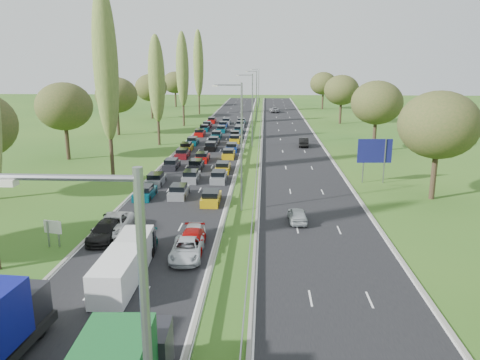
# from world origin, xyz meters

# --- Properties ---
(ground) EXTENTS (260.00, 260.00, 0.00)m
(ground) POSITION_xyz_m (4.50, 80.00, 0.00)
(ground) COLOR #26551A
(ground) RESTS_ON ground
(near_carriageway) EXTENTS (10.50, 215.00, 0.04)m
(near_carriageway) POSITION_xyz_m (-2.25, 82.50, 0.00)
(near_carriageway) COLOR black
(near_carriageway) RESTS_ON ground
(far_carriageway) EXTENTS (10.50, 215.00, 0.04)m
(far_carriageway) POSITION_xyz_m (11.25, 82.50, 0.00)
(far_carriageway) COLOR black
(far_carriageway) RESTS_ON ground
(central_reservation) EXTENTS (2.36, 215.00, 0.32)m
(central_reservation) POSITION_xyz_m (4.50, 82.50, 0.55)
(central_reservation) COLOR gray
(central_reservation) RESTS_ON ground
(lamp_columns) EXTENTS (0.18, 140.18, 12.00)m
(lamp_columns) POSITION_xyz_m (4.50, 78.00, 6.00)
(lamp_columns) COLOR gray
(lamp_columns) RESTS_ON ground
(poplar_row) EXTENTS (2.80, 127.80, 22.44)m
(poplar_row) POSITION_xyz_m (-11.50, 68.17, 12.39)
(poplar_row) COLOR #2D2116
(poplar_row) RESTS_ON ground
(woodland_left) EXTENTS (8.00, 166.00, 11.10)m
(woodland_left) POSITION_xyz_m (-22.00, 62.63, 7.68)
(woodland_left) COLOR #2D2116
(woodland_left) RESTS_ON ground
(woodland_right) EXTENTS (8.00, 153.00, 11.10)m
(woodland_right) POSITION_xyz_m (24.00, 66.67, 7.68)
(woodland_right) COLOR #2D2116
(woodland_right) RESTS_ON ground
(traffic_queue_fill) EXTENTS (9.07, 68.75, 0.80)m
(traffic_queue_fill) POSITION_xyz_m (-2.28, 77.56, 0.44)
(traffic_queue_fill) COLOR #053F4C
(traffic_queue_fill) RESTS_ON ground
(near_car_2) EXTENTS (2.77, 5.62, 1.53)m
(near_car_2) POSITION_xyz_m (-5.76, 36.21, 0.79)
(near_car_2) COLOR silver
(near_car_2) RESTS_ON near_carriageway
(near_car_3) EXTENTS (2.03, 4.89, 1.41)m
(near_car_3) POSITION_xyz_m (-5.95, 34.78, 0.73)
(near_car_3) COLOR black
(near_car_3) RESTS_ON near_carriageway
(near_car_7) EXTENTS (2.10, 4.75, 1.36)m
(near_car_7) POSITION_xyz_m (-2.31, 31.89, 0.70)
(near_car_7) COLOR #055253
(near_car_7) RESTS_ON near_carriageway
(near_car_10) EXTENTS (2.41, 4.88, 1.33)m
(near_car_10) POSITION_xyz_m (1.12, 31.56, 0.69)
(near_car_10) COLOR silver
(near_car_10) RESTS_ON near_carriageway
(near_car_11) EXTENTS (2.03, 4.73, 1.36)m
(near_car_11) POSITION_xyz_m (1.21, 33.18, 0.70)
(near_car_11) COLOR #AC0C0A
(near_car_11) RESTS_ON near_carriageway
(near_car_12) EXTENTS (1.96, 4.29, 1.43)m
(near_car_12) POSITION_xyz_m (1.20, 34.46, 0.73)
(near_car_12) COLOR white
(near_car_12) RESTS_ON near_carriageway
(far_car_0) EXTENTS (1.72, 3.91, 1.31)m
(far_car_0) POSITION_xyz_m (9.60, 39.90, 0.67)
(far_car_0) COLOR #AEB5B8
(far_car_0) RESTS_ON far_carriageway
(far_car_1) EXTENTS (1.80, 4.57, 1.48)m
(far_car_1) POSITION_xyz_m (13.16, 78.84, 0.76)
(far_car_1) COLOR black
(far_car_1) RESTS_ON far_carriageway
(far_car_2) EXTENTS (2.97, 5.70, 1.53)m
(far_car_2) POSITION_xyz_m (9.27, 134.77, 0.79)
(far_car_2) COLOR gray
(far_car_2) RESTS_ON far_carriageway
(white_van_front) EXTENTS (2.11, 5.38, 2.16)m
(white_van_front) POSITION_xyz_m (-2.28, 26.54, 1.11)
(white_van_front) COLOR white
(white_van_front) RESTS_ON near_carriageway
(white_van_rear) EXTENTS (2.09, 5.34, 2.15)m
(white_van_rear) POSITION_xyz_m (-2.31, 30.06, 1.10)
(white_van_rear) COLOR silver
(white_van_rear) RESTS_ON near_carriageway
(info_sign) EXTENTS (1.48, 0.43, 2.10)m
(info_sign) POSITION_xyz_m (-9.40, 33.14, 1.37)
(info_sign) COLOR gray
(info_sign) RESTS_ON ground
(direction_sign) EXTENTS (4.00, 0.33, 5.20)m
(direction_sign) POSITION_xyz_m (19.40, 54.50, 3.57)
(direction_sign) COLOR gray
(direction_sign) RESTS_ON ground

